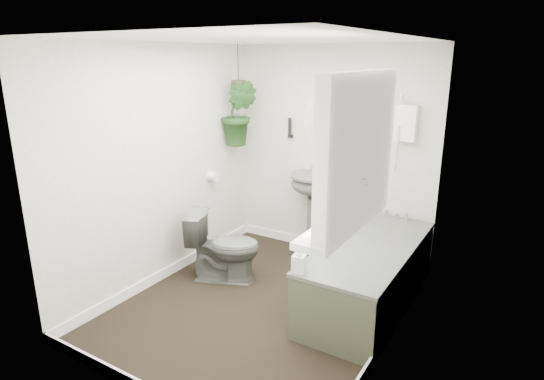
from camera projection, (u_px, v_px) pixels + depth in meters
The scene contains 22 objects.
floor at pixel (263, 305), 4.14m from camera, with size 2.30×2.80×0.02m, color black.
ceiling at pixel (262, 38), 3.48m from camera, with size 2.30×2.80×0.02m, color white.
wall_back at pixel (332, 153), 4.97m from camera, with size 2.30×0.02×2.30m, color silver.
wall_front at pixel (134, 238), 2.66m from camera, with size 2.30×0.02×2.30m, color silver.
wall_left at pixel (162, 166), 4.39m from camera, with size 0.02×2.80×2.30m, color silver.
wall_right at pixel (400, 206), 3.24m from camera, with size 0.02×2.80×2.30m, color silver.
skirting at pixel (263, 299), 4.13m from camera, with size 2.30×2.80×0.10m, color white.
bathtub at pixel (368, 275), 4.07m from camera, with size 0.72×1.72×0.58m, color #4D4F4A, non-canonical shape.
bath_screen at pixel (359, 153), 4.35m from camera, with size 0.04×0.72×1.40m, color silver, non-canonical shape.
shower_box at pixel (406, 123), 4.40m from camera, with size 0.20×0.10×0.35m, color white.
oval_mirror at pixel (323, 121), 4.89m from camera, with size 0.46×0.03×0.62m, color beige.
wall_sconce at pixel (290, 128), 5.11m from camera, with size 0.04×0.04×0.22m, color black.
toilet_roll_holder at pixel (213, 176), 5.01m from camera, with size 0.11×0.11×0.11m, color white.
window_recess at pixel (359, 153), 2.56m from camera, with size 0.08×1.00×0.90m, color white.
window_sill at pixel (344, 221), 2.71m from camera, with size 0.18×1.00×0.04m, color white.
window_blinds at pixel (351, 152), 2.58m from camera, with size 0.01×0.86×0.76m, color white.
toilet at pixel (224, 246), 4.51m from camera, with size 0.40×0.71×0.72m, color #4D4F4A.
pedestal_sink at pixel (315, 215), 5.07m from camera, with size 0.55×0.47×0.94m, color #4D4F4A, non-canonical shape.
sill_plant at pixel (347, 195), 2.70m from camera, with size 0.24×0.20×0.26m, color black.
hanging_plant at pixel (239, 113), 5.03m from camera, with size 0.40×0.32×0.72m, color black.
soap_bottle at pixel (299, 260), 3.45m from camera, with size 0.10×0.10×0.21m, color black.
hanging_pot at pixel (239, 86), 4.95m from camera, with size 0.16×0.16×0.12m, color #382D1B.
Camera 1 is at (1.98, -3.10, 2.18)m, focal length 30.00 mm.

